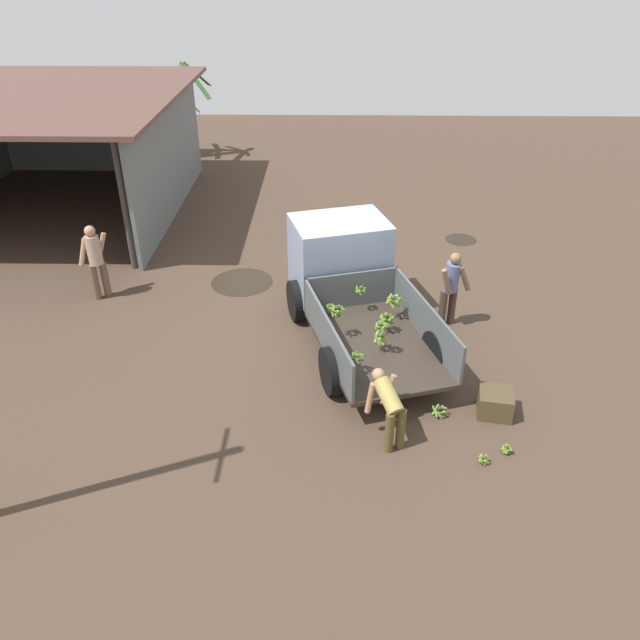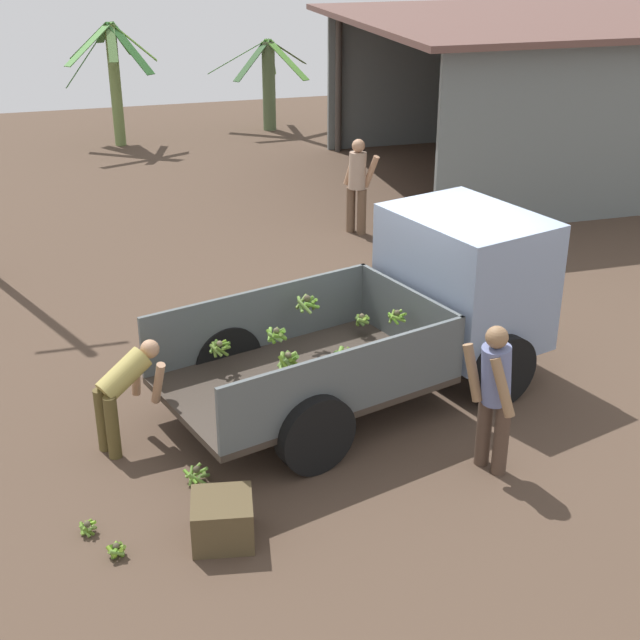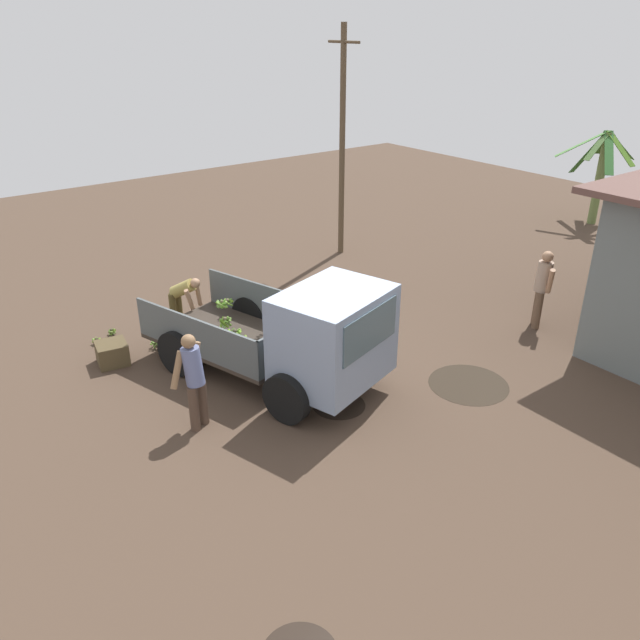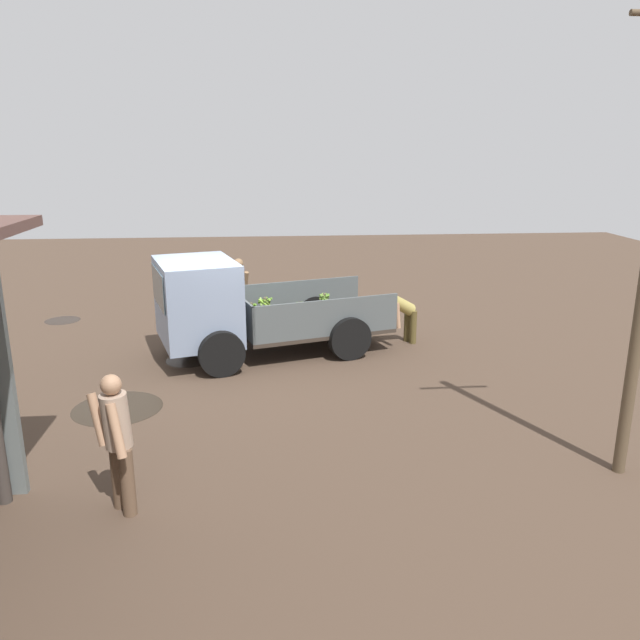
{
  "view_description": "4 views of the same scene",
  "coord_description": "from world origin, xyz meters",
  "px_view_note": "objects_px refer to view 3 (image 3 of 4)",
  "views": [
    {
      "loc": [
        -11.51,
        0.03,
        6.85
      ],
      "look_at": [
        -1.92,
        0.21,
        1.02
      ],
      "focal_mm": 35.0,
      "sensor_mm": 36.0,
      "label": 1
    },
    {
      "loc": [
        -4.21,
        -9.42,
        5.3
      ],
      "look_at": [
        -1.82,
        -1.16,
        1.35
      ],
      "focal_mm": 50.0,
      "sensor_mm": 36.0,
      "label": 2
    },
    {
      "loc": [
        7.58,
        -5.9,
        5.97
      ],
      "look_at": [
        -0.36,
        0.09,
        1.19
      ],
      "focal_mm": 35.0,
      "sensor_mm": 36.0,
      "label": 3
    },
    {
      "loc": [
        -1.04,
        11.79,
        4.12
      ],
      "look_at": [
        -2.04,
        0.29,
        0.91
      ],
      "focal_mm": 35.0,
      "sensor_mm": 36.0,
      "label": 4
    }
  ],
  "objects_px": {
    "banana_bunch_on_ground_2": "(112,331)",
    "wooden_crate_0": "(112,353)",
    "person_worker_loading": "(183,295)",
    "banana_bunch_on_ground_1": "(97,341)",
    "banana_bunch_on_ground_0": "(157,342)",
    "cargo_truck": "(311,337)",
    "person_foreground_visitor": "(194,377)",
    "utility_pole": "(342,142)",
    "person_bystander_near_shed": "(542,285)"
  },
  "relations": [
    {
      "from": "banana_bunch_on_ground_2",
      "to": "wooden_crate_0",
      "type": "bearing_deg",
      "value": -19.14
    },
    {
      "from": "person_worker_loading",
      "to": "banana_bunch_on_ground_1",
      "type": "relative_size",
      "value": 6.15
    },
    {
      "from": "person_worker_loading",
      "to": "banana_bunch_on_ground_0",
      "type": "bearing_deg",
      "value": -83.28
    },
    {
      "from": "cargo_truck",
      "to": "person_foreground_visitor",
      "type": "bearing_deg",
      "value": -112.75
    },
    {
      "from": "cargo_truck",
      "to": "banana_bunch_on_ground_2",
      "type": "height_order",
      "value": "cargo_truck"
    },
    {
      "from": "cargo_truck",
      "to": "person_worker_loading",
      "type": "bearing_deg",
      "value": 172.58
    },
    {
      "from": "banana_bunch_on_ground_2",
      "to": "person_foreground_visitor",
      "type": "bearing_deg",
      "value": -0.85
    },
    {
      "from": "person_foreground_visitor",
      "to": "wooden_crate_0",
      "type": "xyz_separation_m",
      "value": [
        -2.85,
        -0.36,
        -0.7
      ]
    },
    {
      "from": "cargo_truck",
      "to": "person_worker_loading",
      "type": "distance_m",
      "value": 3.85
    },
    {
      "from": "cargo_truck",
      "to": "banana_bunch_on_ground_0",
      "type": "bearing_deg",
      "value": -170.74
    },
    {
      "from": "banana_bunch_on_ground_2",
      "to": "wooden_crate_0",
      "type": "relative_size",
      "value": 0.32
    },
    {
      "from": "utility_pole",
      "to": "wooden_crate_0",
      "type": "height_order",
      "value": "utility_pole"
    },
    {
      "from": "wooden_crate_0",
      "to": "utility_pole",
      "type": "bearing_deg",
      "value": 107.52
    },
    {
      "from": "utility_pole",
      "to": "wooden_crate_0",
      "type": "distance_m",
      "value": 8.41
    },
    {
      "from": "wooden_crate_0",
      "to": "banana_bunch_on_ground_2",
      "type": "bearing_deg",
      "value": 160.86
    },
    {
      "from": "person_foreground_visitor",
      "to": "banana_bunch_on_ground_1",
      "type": "xyz_separation_m",
      "value": [
        -3.82,
        -0.35,
        -0.84
      ]
    },
    {
      "from": "banana_bunch_on_ground_2",
      "to": "person_worker_loading",
      "type": "bearing_deg",
      "value": 70.76
    },
    {
      "from": "cargo_truck",
      "to": "utility_pole",
      "type": "xyz_separation_m",
      "value": [
        -5.47,
        5.06,
        2.02
      ]
    },
    {
      "from": "banana_bunch_on_ground_0",
      "to": "wooden_crate_0",
      "type": "relative_size",
      "value": 0.5
    },
    {
      "from": "cargo_truck",
      "to": "person_bystander_near_shed",
      "type": "distance_m",
      "value": 5.51
    },
    {
      "from": "banana_bunch_on_ground_2",
      "to": "person_bystander_near_shed",
      "type": "bearing_deg",
      "value": 55.71
    },
    {
      "from": "person_bystander_near_shed",
      "to": "banana_bunch_on_ground_0",
      "type": "bearing_deg",
      "value": -158.74
    },
    {
      "from": "banana_bunch_on_ground_1",
      "to": "banana_bunch_on_ground_2",
      "type": "relative_size",
      "value": 1.05
    },
    {
      "from": "person_worker_loading",
      "to": "banana_bunch_on_ground_2",
      "type": "relative_size",
      "value": 6.47
    },
    {
      "from": "banana_bunch_on_ground_0",
      "to": "wooden_crate_0",
      "type": "height_order",
      "value": "wooden_crate_0"
    },
    {
      "from": "banana_bunch_on_ground_1",
      "to": "wooden_crate_0",
      "type": "bearing_deg",
      "value": -0.62
    },
    {
      "from": "cargo_truck",
      "to": "person_foreground_visitor",
      "type": "distance_m",
      "value": 2.14
    },
    {
      "from": "banana_bunch_on_ground_1",
      "to": "person_bystander_near_shed",
      "type": "bearing_deg",
      "value": 58.31
    },
    {
      "from": "cargo_truck",
      "to": "wooden_crate_0",
      "type": "relative_size",
      "value": 8.81
    },
    {
      "from": "banana_bunch_on_ground_0",
      "to": "wooden_crate_0",
      "type": "distance_m",
      "value": 0.95
    },
    {
      "from": "person_foreground_visitor",
      "to": "banana_bunch_on_ground_2",
      "type": "height_order",
      "value": "person_foreground_visitor"
    },
    {
      "from": "cargo_truck",
      "to": "wooden_crate_0",
      "type": "distance_m",
      "value": 4.05
    },
    {
      "from": "cargo_truck",
      "to": "utility_pole",
      "type": "bearing_deg",
      "value": 120.65
    },
    {
      "from": "banana_bunch_on_ground_0",
      "to": "banana_bunch_on_ground_2",
      "type": "xyz_separation_m",
      "value": [
        -1.11,
        -0.52,
        -0.04
      ]
    },
    {
      "from": "person_foreground_visitor",
      "to": "banana_bunch_on_ground_1",
      "type": "relative_size",
      "value": 8.83
    },
    {
      "from": "cargo_truck",
      "to": "banana_bunch_on_ground_2",
      "type": "bearing_deg",
      "value": -170.9
    },
    {
      "from": "person_bystander_near_shed",
      "to": "banana_bunch_on_ground_2",
      "type": "relative_size",
      "value": 9.57
    },
    {
      "from": "cargo_truck",
      "to": "banana_bunch_on_ground_2",
      "type": "xyz_separation_m",
      "value": [
        -4.29,
        -2.06,
        -0.98
      ]
    },
    {
      "from": "person_bystander_near_shed",
      "to": "banana_bunch_on_ground_2",
      "type": "height_order",
      "value": "person_bystander_near_shed"
    },
    {
      "from": "utility_pole",
      "to": "person_worker_loading",
      "type": "bearing_deg",
      "value": -73.46
    },
    {
      "from": "utility_pole",
      "to": "person_worker_loading",
      "type": "height_order",
      "value": "utility_pole"
    },
    {
      "from": "person_foreground_visitor",
      "to": "banana_bunch_on_ground_2",
      "type": "relative_size",
      "value": 9.3
    },
    {
      "from": "banana_bunch_on_ground_0",
      "to": "person_bystander_near_shed",
      "type": "bearing_deg",
      "value": 60.14
    },
    {
      "from": "utility_pole",
      "to": "person_foreground_visitor",
      "type": "relative_size",
      "value": 3.6
    },
    {
      "from": "cargo_truck",
      "to": "banana_bunch_on_ground_2",
      "type": "relative_size",
      "value": 27.76
    },
    {
      "from": "person_worker_loading",
      "to": "banana_bunch_on_ground_0",
      "type": "height_order",
      "value": "person_worker_loading"
    },
    {
      "from": "cargo_truck",
      "to": "banana_bunch_on_ground_1",
      "type": "xyz_separation_m",
      "value": [
        -4.05,
        -2.47,
        -0.98
      ]
    },
    {
      "from": "person_bystander_near_shed",
      "to": "cargo_truck",
      "type": "bearing_deg",
      "value": -137.57
    },
    {
      "from": "banana_bunch_on_ground_2",
      "to": "utility_pole",
      "type": "bearing_deg",
      "value": 99.38
    },
    {
      "from": "person_bystander_near_shed",
      "to": "wooden_crate_0",
      "type": "height_order",
      "value": "person_bystander_near_shed"
    }
  ]
}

